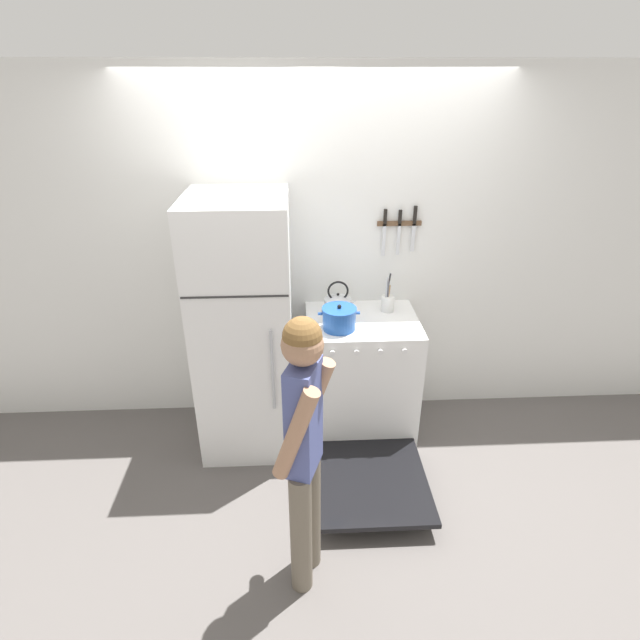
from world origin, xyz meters
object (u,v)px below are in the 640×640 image
at_px(dutch_oven_pot, 339,318).
at_px(tea_kettle, 338,303).
at_px(refrigerator, 245,329).
at_px(utensil_jar, 388,302).
at_px(stove_range, 361,380).
at_px(person, 304,446).

relative_size(dutch_oven_pot, tea_kettle, 1.13).
xyz_separation_m(dutch_oven_pot, tea_kettle, (0.01, 0.25, -0.01)).
height_order(refrigerator, utensil_jar, refrigerator).
bearing_deg(refrigerator, dutch_oven_pot, -7.69).
height_order(refrigerator, stove_range, refrigerator).
relative_size(dutch_oven_pot, utensil_jar, 0.99).
height_order(stove_range, dutch_oven_pot, dutch_oven_pot).
height_order(refrigerator, tea_kettle, refrigerator).
xyz_separation_m(refrigerator, person, (0.38, -1.19, -0.01)).
bearing_deg(utensil_jar, dutch_oven_pot, -145.21).
xyz_separation_m(refrigerator, tea_kettle, (0.65, 0.16, 0.10)).
bearing_deg(tea_kettle, dutch_oven_pot, -93.11).
bearing_deg(utensil_jar, person, -114.69).
xyz_separation_m(dutch_oven_pot, utensil_jar, (0.37, 0.26, -0.01)).
bearing_deg(refrigerator, tea_kettle, 14.09).
bearing_deg(stove_range, tea_kettle, 134.43).
distance_m(refrigerator, dutch_oven_pot, 0.65).
bearing_deg(person, utensil_jar, -5.34).
xyz_separation_m(tea_kettle, person, (-0.27, -1.35, -0.11)).
xyz_separation_m(stove_range, utensil_jar, (0.19, 0.17, 0.54)).
distance_m(tea_kettle, person, 1.38).
xyz_separation_m(tea_kettle, utensil_jar, (0.35, 0.01, -0.00)).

